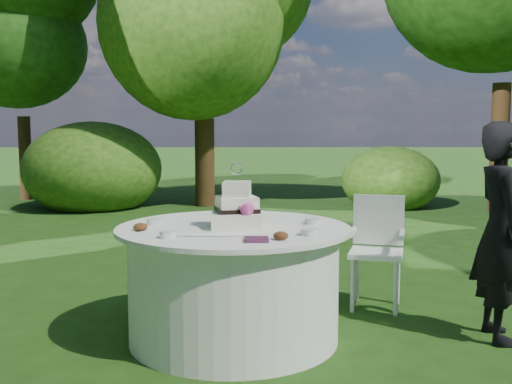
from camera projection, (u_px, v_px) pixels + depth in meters
ground at (234, 338)px, 4.07m from camera, size 80.00×80.00×0.00m
napkins at (256, 239)px, 3.47m from camera, size 0.14×0.14×0.02m
feather_plume at (210, 235)px, 3.63m from camera, size 0.48×0.07×0.01m
guest at (501, 232)px, 3.99m from camera, size 0.38×0.55×1.47m
table at (234, 282)px, 4.02m from camera, size 1.56×1.56×0.77m
cake at (237, 210)px, 3.93m from camera, size 0.33×0.34×0.43m
chair at (377, 242)px, 4.77m from camera, size 0.50×0.50×0.88m
votives at (236, 227)px, 3.83m from camera, size 1.17×0.60×0.04m
petal_cups at (208, 231)px, 3.66m from camera, size 0.97×0.41×0.05m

